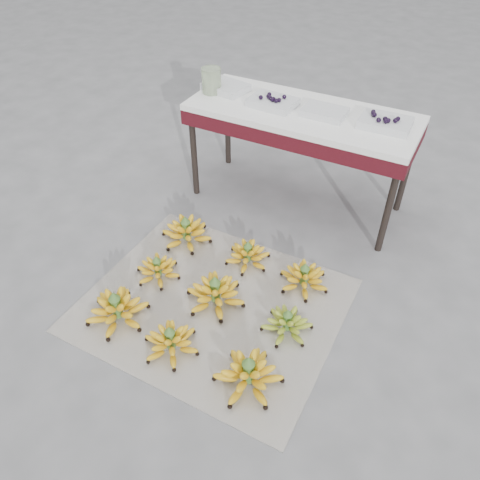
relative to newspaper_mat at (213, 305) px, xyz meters
The scene contains 17 objects.
ground 0.05m from the newspaper_mat, 30.95° to the left, with size 60.00×60.00×0.00m, color #5D5D5F.
newspaper_mat is the anchor object (origin of this frame).
bunch_front_left 0.47m from the newspaper_mat, 141.29° to the right, with size 0.40×0.40×0.19m.
bunch_front_center 0.33m from the newspaper_mat, 95.27° to the right, with size 0.31×0.31×0.16m.
bunch_front_right 0.49m from the newspaper_mat, 41.05° to the right, with size 0.36×0.36×0.18m.
bunch_mid_left 0.37m from the newspaper_mat, behind, with size 0.25×0.25×0.15m.
bunch_mid_center 0.07m from the newspaper_mat, 77.41° to the left, with size 0.30×0.30×0.18m.
bunch_mid_right 0.40m from the newspaper_mat, ahead, with size 0.26×0.26×0.15m.
bunch_back_left 0.53m from the newspaper_mat, 136.94° to the left, with size 0.33×0.33×0.18m.
bunch_back_center 0.37m from the newspaper_mat, 87.70° to the left, with size 0.32×0.32×0.15m.
bunch_back_right 0.50m from the newspaper_mat, 43.67° to the left, with size 0.31×0.31×0.16m.
vendor_table 1.18m from the newspaper_mat, 89.16° to the left, with size 1.32×0.53×0.63m.
tray_far_left 1.35m from the newspaper_mat, 115.24° to the left, with size 0.29×0.23×0.04m.
tray_left 1.21m from the newspaper_mat, 99.04° to the left, with size 0.28×0.21×0.07m.
tray_right 1.23m from the newspaper_mat, 81.97° to the left, with size 0.24×0.17×0.04m.
tray_far_right 1.33m from the newspaper_mat, 65.60° to the left, with size 0.27×0.20×0.07m.
glass_jar 1.35m from the newspaper_mat, 119.36° to the left, with size 0.12×0.12×0.15m, color beige.
Camera 1 is at (0.82, -1.37, 1.81)m, focal length 35.00 mm.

